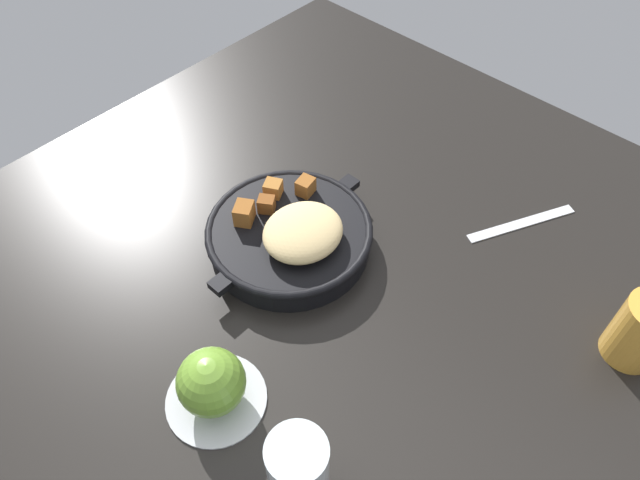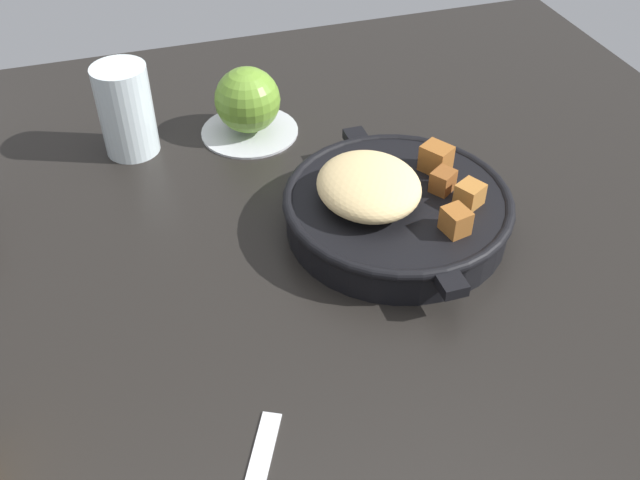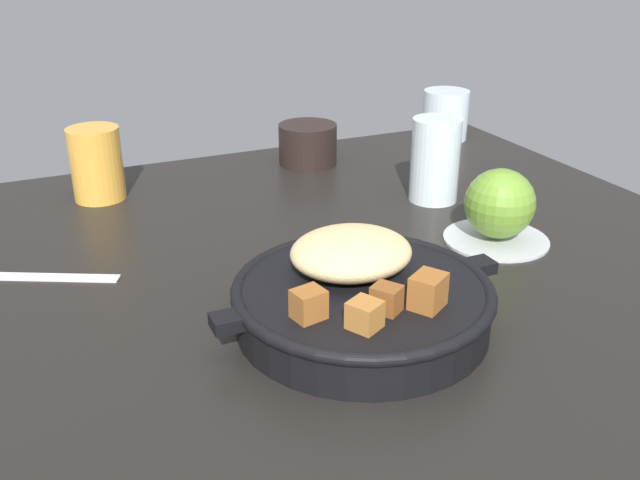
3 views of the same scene
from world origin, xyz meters
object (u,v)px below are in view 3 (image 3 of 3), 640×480
object	(u,v)px
juice_glass_amber	(96,164)
coffee_mug_dark	(308,144)
cast_iron_skillet	(361,295)
butter_knife	(34,276)
red_apple	(500,204)
water_glass_short	(445,115)
water_glass_tall	(435,160)

from	to	relation	value
juice_glass_amber	coffee_mug_dark	size ratio (longest dim) A/B	1.09
cast_iron_skillet	butter_knife	size ratio (longest dim) A/B	1.56
juice_glass_amber	coffee_mug_dark	xyz separation A→B (cm)	(31.59, 2.42, -1.82)
coffee_mug_dark	butter_knife	bearing A→B (deg)	-150.45
red_apple	butter_knife	size ratio (longest dim) A/B	0.45
red_apple	juice_glass_amber	distance (cm)	52.26
butter_knife	coffee_mug_dark	xyz separation A→B (cm)	(41.64, 23.61, 2.87)
butter_knife	coffee_mug_dark	bearing A→B (deg)	56.26
butter_knife	juice_glass_amber	world-z (taller)	juice_glass_amber
cast_iron_skillet	water_glass_short	world-z (taller)	water_glass_short
cast_iron_skillet	coffee_mug_dark	bearing A→B (deg)	72.53
butter_knife	water_glass_tall	distance (cm)	51.10
juice_glass_amber	water_glass_tall	distance (cm)	44.87
cast_iron_skillet	water_glass_tall	xyz separation A→B (cm)	(23.59, 24.66, 2.53)
cast_iron_skillet	red_apple	size ratio (longest dim) A/B	3.49
juice_glass_amber	water_glass_tall	world-z (taller)	water_glass_tall
butter_knife	coffee_mug_dark	size ratio (longest dim) A/B	2.04
coffee_mug_dark	cast_iron_skillet	bearing A→B (deg)	-107.47
cast_iron_skillet	water_glass_short	xyz separation A→B (cm)	(41.28, 48.88, 1.12)
red_apple	water_glass_short	distance (cm)	42.79
cast_iron_skillet	water_glass_short	size ratio (longest dim) A/B	3.44
cast_iron_skillet	red_apple	distance (cm)	25.29
water_glass_short	coffee_mug_dark	world-z (taller)	water_glass_short
red_apple	juice_glass_amber	bearing A→B (deg)	140.34
water_glass_tall	water_glass_short	bearing A→B (deg)	53.85
water_glass_short	red_apple	bearing A→B (deg)	-115.14
water_glass_tall	cast_iron_skillet	bearing A→B (deg)	-133.72
red_apple	water_glass_tall	world-z (taller)	water_glass_tall
butter_knife	water_glass_short	bearing A→B (deg)	47.92
cast_iron_skillet	juice_glass_amber	distance (cm)	46.80
butter_knife	water_glass_short	world-z (taller)	water_glass_short
cast_iron_skillet	red_apple	bearing A→B (deg)	23.72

